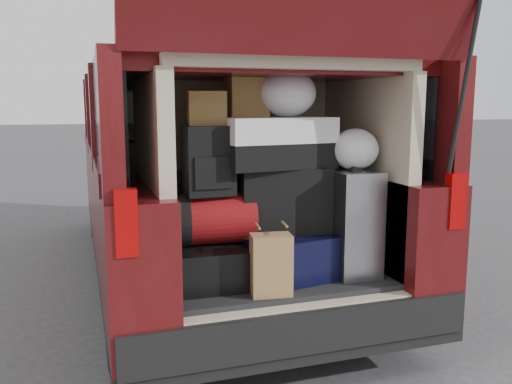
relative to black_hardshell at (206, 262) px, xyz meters
The scene contains 15 objects.
ground 0.79m from the black_hardshell, 22.22° to the right, with size 80.00×80.00×0.00m, color #38383A.
minivan 1.76m from the black_hardshell, 76.83° to the left, with size 1.90×5.35×2.77m.
load_floor 0.56m from the black_hardshell, 15.93° to the left, with size 1.24×1.05×0.55m, color black.
black_hardshell is the anchor object (origin of this frame).
navy_hardshell 0.42m from the black_hardshell, ahead, with size 0.48×0.58×0.25m, color black.
silver_roller 0.86m from the black_hardshell, ahead, with size 0.25×0.41×0.61m, color silver.
kraft_bag 0.43m from the black_hardshell, 49.96° to the right, with size 0.21×0.13×0.32m, color #A8794C.
red_duffel 0.25m from the black_hardshell, 16.72° to the right, with size 0.42×0.28×0.28m, color maroon.
black_soft_case 0.56m from the black_hardshell, ahead, with size 0.52×0.31×0.37m, color black.
backpack 0.57m from the black_hardshell, 66.45° to the right, with size 0.26×0.16×0.37m, color black.
twotone_duffel 0.78m from the black_hardshell, ahead, with size 0.63×0.33×0.28m, color white.
grocery_sack_lower 0.85m from the black_hardshell, 40.56° to the left, with size 0.20×0.16×0.18m, color olive.
grocery_sack_upper 0.95m from the black_hardshell, 19.07° to the left, with size 0.22×0.18×0.22m, color olive.
plastic_bag_center 1.05m from the black_hardshell, ahead, with size 0.33×0.31×0.27m, color white.
plastic_bag_right 1.06m from the black_hardshell, ahead, with size 0.27×0.25×0.24m, color white.
Camera 1 is at (-1.04, -2.70, 1.54)m, focal length 38.00 mm.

